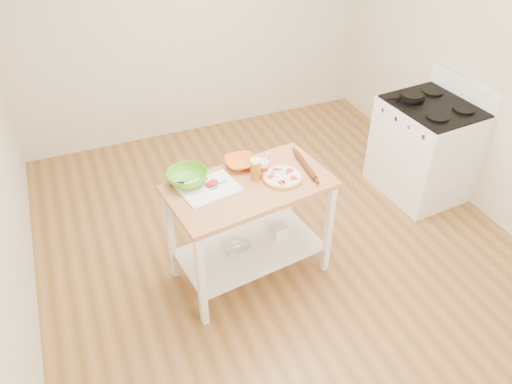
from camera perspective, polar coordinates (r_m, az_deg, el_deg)
The scene contains 15 objects.
room_shell at distance 3.63m, azimuth 3.11°, elevation 9.56°, with size 4.04×4.54×2.74m.
prep_island at distance 3.76m, azimuth -0.70°, elevation -2.17°, with size 1.26×0.80×0.90m.
gas_stove at distance 5.06m, azimuth 18.71°, elevation 4.74°, with size 0.77×0.88×1.11m.
skillet at distance 4.84m, azimuth 17.32°, elevation 10.36°, with size 0.37×0.23×0.03m.
pizza at distance 3.65m, azimuth 3.04°, elevation 1.73°, with size 0.30×0.30×0.05m.
cutting_board at distance 3.57m, azimuth -5.47°, elevation 0.46°, with size 0.45×0.37×0.04m.
spatula at distance 3.58m, azimuth -4.45°, elevation 0.80°, with size 0.15×0.07×0.01m.
knife at distance 3.63m, azimuth -8.28°, elevation 1.08°, with size 0.27×0.05×0.01m.
orange_bowl at distance 3.78m, azimuth -1.74°, elevation 3.38°, with size 0.24×0.24×0.06m, color orange.
green_bowl at distance 3.63m, azimuth -7.85°, elevation 1.68°, with size 0.30×0.30×0.09m, color #5AB820.
beer_pint at distance 3.62m, azimuth -0.04°, elevation 2.68°, with size 0.08×0.08×0.16m.
yogurt_tub at distance 3.69m, azimuth 0.77°, elevation 2.85°, with size 0.09×0.09×0.18m.
rolling_pin at distance 3.78m, azimuth 5.66°, elevation 3.04°, with size 0.04×0.04×0.37m, color #533012.
shelf_glass_bowl at distance 3.97m, azimuth -2.09°, elevation -6.46°, with size 0.21×0.21×0.06m, color silver.
shelf_bin at distance 4.09m, azimuth 2.62°, elevation -4.47°, with size 0.12×0.12×0.12m, color white.
Camera 1 is at (-1.41, -2.89, 3.04)m, focal length 35.00 mm.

